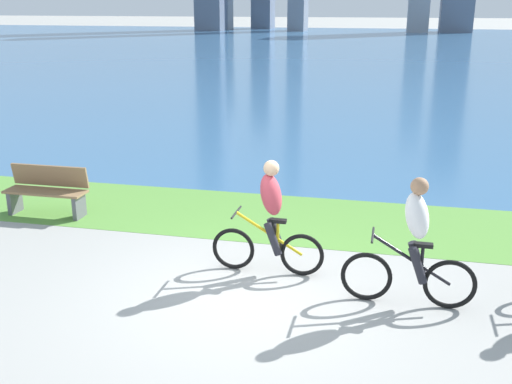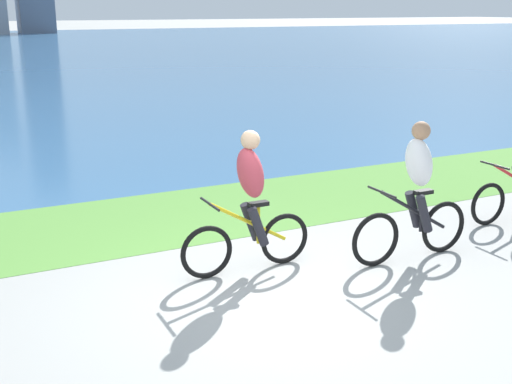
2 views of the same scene
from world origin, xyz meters
name	(u,v)px [view 2 (image 2 of 2)]	position (x,y,z in m)	size (l,w,h in m)	color
ground_plane	(268,298)	(0.00, 0.00, 0.00)	(300.00, 300.00, 0.00)	#9E9E99
grass_strip_bayside	(172,216)	(0.00, 3.11, 0.00)	(120.00, 2.59, 0.01)	#59933D
cyclist_lead	(249,202)	(0.16, 0.79, 0.83)	(1.63, 0.52, 1.67)	black
cyclist_trailing	(416,193)	(2.11, 0.24, 0.84)	(1.70, 0.52, 1.70)	black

